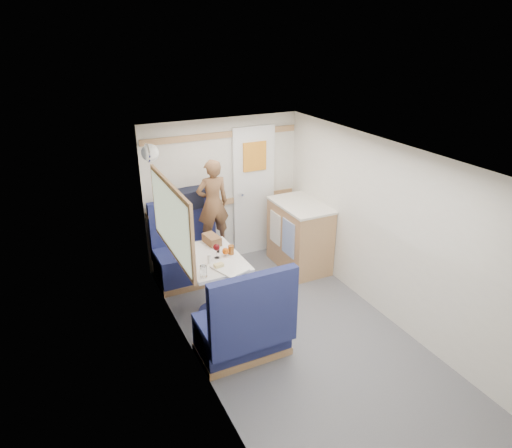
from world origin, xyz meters
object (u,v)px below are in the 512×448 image
galley_counter (299,235)px  beer_glass (231,250)px  dinette_table (212,269)px  dome_light (150,153)px  tumbler_left (204,271)px  bread_loaf (212,240)px  person (213,204)px  tray (230,268)px  bench_far (190,258)px  cheese_block (219,265)px  orange_fruit (226,251)px  bench_near (245,331)px  pepper_grinder (218,248)px  wine_glass (216,248)px  salt_grinder (209,259)px  duffel_bag (186,199)px

galley_counter → beer_glass: size_ratio=8.90×
dinette_table → dome_light: (-0.39, 0.85, 1.18)m
tumbler_left → bread_loaf: 0.77m
person → tumbler_left: 1.32m
galley_counter → tray: bearing=-147.7°
bench_far → cheese_block: bearing=-91.1°
dome_light → orange_fruit: dome_light is taller
bench_near → pepper_grinder: 1.06m
dinette_table → cheese_block: 0.33m
dome_light → pepper_grinder: (0.50, -0.76, -0.98)m
galley_counter → tumbler_left: 1.95m
galley_counter → wine_glass: galley_counter is taller
bench_near → cheese_block: bearing=92.2°
bench_far → wine_glass: bearing=-87.3°
dinette_table → wine_glass: 0.28m
orange_fruit → bench_near: bearing=-100.4°
galley_counter → salt_grinder: (-1.54, -0.66, 0.30)m
dome_light → tray: dome_light is taller
dinette_table → pepper_grinder: size_ratio=9.77×
bench_near → bread_loaf: bench_near is taller
galley_counter → dome_light: bearing=170.8°
bread_loaf → bench_far: bearing=102.8°
bench_near → cheese_block: size_ratio=10.59×
dinette_table → galley_counter: 1.57m
cheese_block → tray: bearing=-33.7°
person → dinette_table: bearing=68.7°
dinette_table → galley_counter: (1.47, 0.55, -0.10)m
bench_near → dome_light: (-0.39, 1.71, 1.45)m
cheese_block → pepper_grinder: pepper_grinder is taller
tray → cheese_block: 0.12m
duffel_bag → pepper_grinder: (0.02, -1.03, -0.25)m
tumbler_left → bread_loaf: bearing=63.0°
cheese_block → tumbler_left: bearing=-155.3°
bench_near → person: person is taller
wine_glass → bread_loaf: bearing=77.5°
tray → bench_far: bearing=93.6°
tray → duffel_bag: bearing=89.7°
orange_fruit → pepper_grinder: orange_fruit is taller
tray → bread_loaf: bread_loaf is taller
tumbler_left → galley_counter: bearing=28.3°
dinette_table → tray: bearing=-77.3°
duffel_bag → cheese_block: size_ratio=5.08×
wine_glass → beer_glass: wine_glass is taller
bench_far → person: (0.33, -0.05, 0.72)m
tumbler_left → bread_loaf: tumbler_left is taller
bench_far → galley_counter: bench_far is taller
beer_glass → pepper_grinder: (-0.12, 0.10, -0.00)m
tray → orange_fruit: size_ratio=4.54×
pepper_grinder → bench_near: bearing=-96.4°
tray → beer_glass: beer_glass is taller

